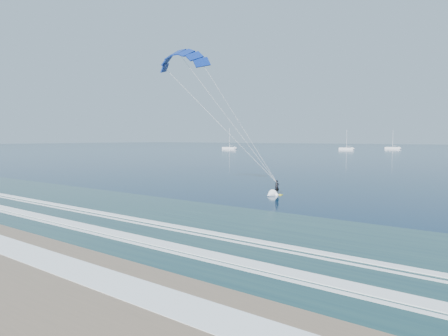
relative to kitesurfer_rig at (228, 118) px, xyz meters
name	(u,v)px	position (x,y,z in m)	size (l,w,h in m)	color
kitesurfer_rig	(228,118)	(0.00, 0.00, 0.00)	(13.32, 9.57, 17.21)	yellow
sailboat_0	(229,148)	(-113.99, 156.07, -8.02)	(9.21, 2.40, 12.46)	silver
sailboat_1	(346,149)	(-53.30, 184.50, -8.03)	(7.95, 2.40, 11.02)	silver
sailboat_2	(393,148)	(-36.17, 214.44, -8.03)	(8.46, 2.40, 11.44)	silver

